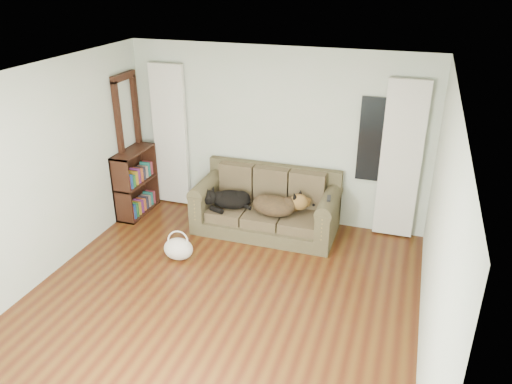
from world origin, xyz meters
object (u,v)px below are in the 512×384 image
(dog_black_lab, at_px, (229,199))
(tote_bag, at_px, (178,248))
(bookshelf, at_px, (136,183))
(dog_shepherd, at_px, (277,205))
(sofa, at_px, (266,203))

(dog_black_lab, xyz_separation_m, tote_bag, (-0.34, -1.01, -0.32))
(tote_bag, height_order, bookshelf, bookshelf)
(dog_shepherd, bearing_deg, bookshelf, 4.92)
(sofa, distance_m, dog_black_lab, 0.55)
(sofa, distance_m, tote_bag, 1.44)
(dog_black_lab, height_order, dog_shepherd, dog_shepherd)
(dog_shepherd, bearing_deg, sofa, -20.35)
(sofa, relative_size, bookshelf, 1.97)
(tote_bag, bearing_deg, sofa, 51.74)
(bookshelf, bearing_deg, dog_shepherd, 6.06)
(sofa, xyz_separation_m, dog_shepherd, (0.19, -0.09, 0.04))
(sofa, bearing_deg, dog_shepherd, -26.11)
(dog_black_lab, bearing_deg, bookshelf, 172.80)
(dog_shepherd, relative_size, tote_bag, 1.64)
(sofa, height_order, bookshelf, bookshelf)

